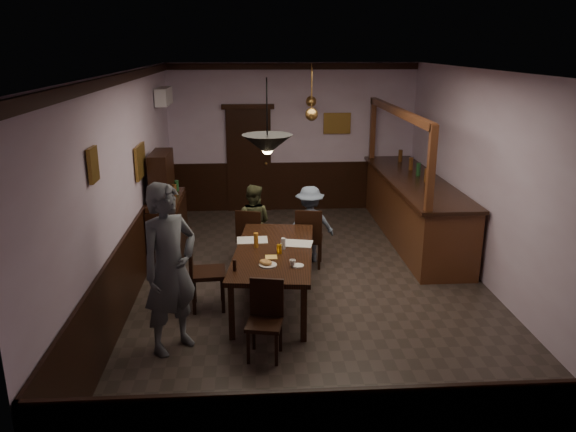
{
  "coord_description": "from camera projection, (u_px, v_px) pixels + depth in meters",
  "views": [
    {
      "loc": [
        -0.82,
        -7.37,
        3.33
      ],
      "look_at": [
        -0.37,
        -0.27,
        1.15
      ],
      "focal_mm": 35.0,
      "sensor_mm": 36.0,
      "label": 1
    }
  ],
  "objects": [
    {
      "name": "room",
      "position": [
        314.0,
        185.0,
        7.62
      ],
      "size": [
        5.01,
        8.01,
        3.01
      ],
      "color": "#2D2621",
      "rests_on": "ground"
    },
    {
      "name": "dining_table",
      "position": [
        274.0,
        254.0,
        7.38
      ],
      "size": [
        1.24,
        2.3,
        0.75
      ],
      "rotation": [
        0.0,
        0.0,
        -0.11
      ],
      "color": "black",
      "rests_on": "ground"
    },
    {
      "name": "chair_far_left",
      "position": [
        250.0,
        235.0,
        8.68
      ],
      "size": [
        0.49,
        0.49,
        0.92
      ],
      "rotation": [
        0.0,
        0.0,
        2.87
      ],
      "color": "black",
      "rests_on": "ground"
    },
    {
      "name": "chair_far_right",
      "position": [
        309.0,
        236.0,
        8.62
      ],
      "size": [
        0.48,
        0.48,
        0.95
      ],
      "rotation": [
        0.0,
        0.0,
        2.96
      ],
      "color": "black",
      "rests_on": "ground"
    },
    {
      "name": "chair_near",
      "position": [
        266.0,
        315.0,
        6.17
      ],
      "size": [
        0.45,
        0.45,
        0.87
      ],
      "rotation": [
        0.0,
        0.0,
        -0.2
      ],
      "color": "black",
      "rests_on": "ground"
    },
    {
      "name": "chair_side",
      "position": [
        201.0,
        267.0,
        7.25
      ],
      "size": [
        0.49,
        0.49,
        1.05
      ],
      "rotation": [
        0.0,
        0.0,
        1.66
      ],
      "color": "black",
      "rests_on": "ground"
    },
    {
      "name": "person_standing",
      "position": [
        170.0,
        269.0,
        6.16
      ],
      "size": [
        0.83,
        0.83,
        1.94
      ],
      "primitive_type": "imported",
      "rotation": [
        0.0,
        0.0,
        0.79
      ],
      "color": "#545960",
      "rests_on": "ground"
    },
    {
      "name": "person_seated_left",
      "position": [
        253.0,
        223.0,
        8.9
      ],
      "size": [
        0.72,
        0.63,
        1.24
      ],
      "primitive_type": "imported",
      "rotation": [
        0.0,
        0.0,
        2.83
      ],
      "color": "#43462A",
      "rests_on": "ground"
    },
    {
      "name": "person_seated_right",
      "position": [
        310.0,
        224.0,
        8.86
      ],
      "size": [
        0.84,
        0.54,
        1.23
      ],
      "primitive_type": "imported",
      "rotation": [
        0.0,
        0.0,
        3.25
      ],
      "color": "slate",
      "rests_on": "ground"
    },
    {
      "name": "newspaper_left",
      "position": [
        252.0,
        240.0,
        7.72
      ],
      "size": [
        0.43,
        0.31,
        0.01
      ],
      "primitive_type": "cube",
      "rotation": [
        0.0,
        0.0,
        0.03
      ],
      "color": "silver",
      "rests_on": "dining_table"
    },
    {
      "name": "newspaper_right",
      "position": [
        297.0,
        243.0,
        7.59
      ],
      "size": [
        0.48,
        0.38,
        0.01
      ],
      "primitive_type": "cube",
      "rotation": [
        0.0,
        0.0,
        -0.22
      ],
      "color": "silver",
      "rests_on": "dining_table"
    },
    {
      "name": "napkin",
      "position": [
        271.0,
        257.0,
        7.11
      ],
      "size": [
        0.17,
        0.17,
        0.0
      ],
      "primitive_type": "cube",
      "rotation": [
        0.0,
        0.0,
        -0.11
      ],
      "color": "#E6B955",
      "rests_on": "dining_table"
    },
    {
      "name": "saucer",
      "position": [
        298.0,
        266.0,
        6.82
      ],
      "size": [
        0.15,
        0.15,
        0.01
      ],
      "primitive_type": "cylinder",
      "color": "white",
      "rests_on": "dining_table"
    },
    {
      "name": "coffee_cup",
      "position": [
        293.0,
        263.0,
        6.8
      ],
      "size": [
        0.09,
        0.09,
        0.07
      ],
      "primitive_type": "imported",
      "rotation": [
        0.0,
        0.0,
        -0.11
      ],
      "color": "white",
      "rests_on": "saucer"
    },
    {
      "name": "pastry_plate",
      "position": [
        268.0,
        265.0,
        6.84
      ],
      "size": [
        0.22,
        0.22,
        0.01
      ],
      "primitive_type": "cylinder",
      "color": "white",
      "rests_on": "dining_table"
    },
    {
      "name": "pastry_ring_a",
      "position": [
        265.0,
        262.0,
        6.86
      ],
      "size": [
        0.13,
        0.13,
        0.04
      ],
      "primitive_type": "torus",
      "color": "#C68C47",
      "rests_on": "pastry_plate"
    },
    {
      "name": "pastry_ring_b",
      "position": [
        267.0,
        263.0,
        6.83
      ],
      "size": [
        0.13,
        0.13,
        0.04
      ],
      "primitive_type": "torus",
      "color": "#C68C47",
      "rests_on": "pastry_plate"
    },
    {
      "name": "soda_can",
      "position": [
        279.0,
        249.0,
        7.22
      ],
      "size": [
        0.07,
        0.07,
        0.12
      ],
      "primitive_type": "cylinder",
      "color": "#FFAC15",
      "rests_on": "dining_table"
    },
    {
      "name": "beer_glass",
      "position": [
        256.0,
        240.0,
        7.43
      ],
      "size": [
        0.06,
        0.06,
        0.2
      ],
      "primitive_type": "cylinder",
      "color": "#BF721E",
      "rests_on": "dining_table"
    },
    {
      "name": "water_glass",
      "position": [
        283.0,
        244.0,
        7.37
      ],
      "size": [
        0.06,
        0.06,
        0.15
      ],
      "primitive_type": "cylinder",
      "color": "silver",
      "rests_on": "dining_table"
    },
    {
      "name": "pepper_mill",
      "position": [
        235.0,
        265.0,
        6.66
      ],
      "size": [
        0.04,
        0.04,
        0.14
      ],
      "primitive_type": "cylinder",
      "color": "black",
      "rests_on": "dining_table"
    },
    {
      "name": "sideboard",
      "position": [
        167.0,
        217.0,
        8.97
      ],
      "size": [
        0.47,
        1.31,
        1.74
      ],
      "color": "black",
      "rests_on": "ground"
    },
    {
      "name": "bar_counter",
      "position": [
        413.0,
        207.0,
        9.9
      ],
      "size": [
        0.96,
        4.13,
        2.32
      ],
      "color": "#522915",
      "rests_on": "ground"
    },
    {
      "name": "door_back",
      "position": [
        249.0,
        161.0,
        11.47
      ],
      "size": [
        0.9,
        0.06,
        2.1
      ],
      "primitive_type": "cube",
      "color": "black",
      "rests_on": "ground"
    },
    {
      "name": "ac_unit",
      "position": [
        164.0,
        96.0,
        9.97
      ],
      "size": [
        0.2,
        0.85,
        0.3
      ],
      "color": "white",
      "rests_on": "ground"
    },
    {
      "name": "picture_left_small",
      "position": [
        93.0,
        165.0,
        5.76
      ],
      "size": [
        0.04,
        0.28,
        0.36
      ],
      "color": "olive",
      "rests_on": "ground"
    },
    {
      "name": "picture_left_large",
      "position": [
        140.0,
        161.0,
        8.18
      ],
      "size": [
        0.04,
        0.62,
        0.48
      ],
      "color": "olive",
      "rests_on": "ground"
    },
    {
      "name": "picture_back",
      "position": [
        337.0,
        123.0,
        11.37
      ],
      "size": [
        0.55,
        0.04,
        0.42
      ],
      "color": "olive",
      "rests_on": "ground"
    },
    {
      "name": "pendant_iron",
      "position": [
        267.0,
        145.0,
        6.15
      ],
      "size": [
        0.56,
        0.56,
        0.83
      ],
      "color": "black",
      "rests_on": "ground"
    },
    {
      "name": "pendant_brass_mid",
      "position": [
        312.0,
        114.0,
        8.66
      ],
      "size": [
        0.2,
        0.2,
        0.81
      ],
      "color": "#BF8C3F",
      "rests_on": "ground"
    },
    {
      "name": "pendant_brass_far",
      "position": [
        311.0,
        102.0,
        10.58
      ],
      "size": [
        0.2,
        0.2,
        0.81
      ],
      "color": "#BF8C3F",
      "rests_on": "ground"
    }
  ]
}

